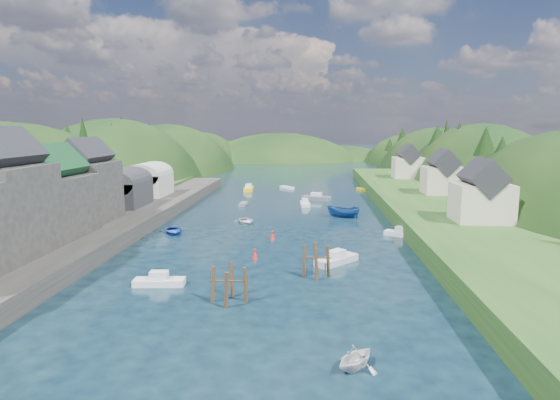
# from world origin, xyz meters

# --- Properties ---
(ground) EXTENTS (600.00, 600.00, 0.00)m
(ground) POSITION_xyz_m (0.00, 50.00, 0.00)
(ground) COLOR black
(ground) RESTS_ON ground
(hillside_left) EXTENTS (44.00, 245.56, 52.00)m
(hillside_left) POSITION_xyz_m (-45.00, 75.00, -8.03)
(hillside_left) COLOR black
(hillside_left) RESTS_ON ground
(hillside_right) EXTENTS (36.00, 245.56, 48.00)m
(hillside_right) POSITION_xyz_m (45.00, 75.00, -7.41)
(hillside_right) COLOR black
(hillside_right) RESTS_ON ground
(far_hills) EXTENTS (103.00, 68.00, 44.00)m
(far_hills) POSITION_xyz_m (1.22, 174.01, -10.80)
(far_hills) COLOR black
(far_hills) RESTS_ON ground
(hill_trees) EXTENTS (92.28, 149.30, 12.39)m
(hill_trees) POSITION_xyz_m (-0.81, 64.41, 11.08)
(hill_trees) COLOR black
(hill_trees) RESTS_ON ground
(quay_left) EXTENTS (12.00, 110.00, 2.00)m
(quay_left) POSITION_xyz_m (-24.00, 20.00, 1.00)
(quay_left) COLOR #2D2B28
(quay_left) RESTS_ON ground
(terrace_left_grass) EXTENTS (12.00, 110.00, 2.50)m
(terrace_left_grass) POSITION_xyz_m (-31.00, 20.00, 1.25)
(terrace_left_grass) COLOR #234719
(terrace_left_grass) RESTS_ON ground
(quayside_buildings) EXTENTS (8.00, 35.84, 12.90)m
(quayside_buildings) POSITION_xyz_m (-26.00, 6.39, 7.09)
(quayside_buildings) COLOR #2D2B28
(quayside_buildings) RESTS_ON quay_left
(boat_sheds) EXTENTS (7.00, 21.00, 7.50)m
(boat_sheds) POSITION_xyz_m (-26.00, 39.00, 5.27)
(boat_sheds) COLOR #2D2D30
(boat_sheds) RESTS_ON quay_left
(terrace_right) EXTENTS (16.00, 120.00, 2.40)m
(terrace_right) POSITION_xyz_m (25.00, 40.00, 1.20)
(terrace_right) COLOR #234719
(terrace_right) RESTS_ON ground
(right_bank_cottages) EXTENTS (9.00, 59.24, 8.41)m
(right_bank_cottages) POSITION_xyz_m (28.00, 48.33, 5.84)
(right_bank_cottages) COLOR beige
(right_bank_cottages) RESTS_ON terrace_right
(piling_cluster_near) EXTENTS (3.34, 3.11, 3.69)m
(piling_cluster_near) POSITION_xyz_m (-2.22, -2.71, 1.28)
(piling_cluster_near) COLOR #382314
(piling_cluster_near) RESTS_ON ground
(piling_cluster_far) EXTENTS (2.86, 2.71, 3.79)m
(piling_cluster_far) POSITION_xyz_m (5.22, 4.73, 1.32)
(piling_cluster_far) COLOR #382314
(piling_cluster_far) RESTS_ON ground
(channel_buoy_near) EXTENTS (0.70, 0.70, 1.10)m
(channel_buoy_near) POSITION_xyz_m (-1.68, 10.82, 0.48)
(channel_buoy_near) COLOR red
(channel_buoy_near) RESTS_ON ground
(channel_buoy_far) EXTENTS (0.70, 0.70, 1.10)m
(channel_buoy_far) POSITION_xyz_m (-0.47, 20.22, 0.48)
(channel_buoy_far) COLOR red
(channel_buoy_far) RESTS_ON ground
(moored_boats) EXTENTS (36.61, 88.24, 2.11)m
(moored_boats) POSITION_xyz_m (1.18, 29.81, 0.54)
(moored_boats) COLOR white
(moored_boats) RESTS_ON ground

